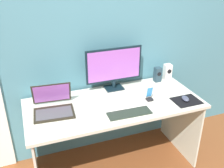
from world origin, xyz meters
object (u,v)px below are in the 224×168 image
Objects in this scene: monitor at (114,67)px; keyboard_external at (129,113)px; speaker_right at (167,72)px; speaker_near_monitor at (158,74)px; laptop at (53,106)px; phone_in_dock at (149,95)px; mouse at (185,99)px.

monitor is 1.51× the size of keyboard_external.
speaker_near_monitor is (-0.12, -0.00, -0.01)m from speaker_right.
laptop is (-1.25, -0.22, -0.04)m from speaker_right.
keyboard_external is at bearing -149.98° from phone_in_dock.
monitor is 4.08× the size of phone_in_dock.
keyboard_external is 0.31m from phone_in_dock.
speaker_right is at bearing 0.01° from speaker_near_monitor.
phone_in_dock is at bearing -139.47° from speaker_right.
speaker_near_monitor is 0.41× the size of keyboard_external.
speaker_near_monitor reaches higher than phone_in_dock.
speaker_right is 0.12m from speaker_near_monitor.
monitor is 1.57× the size of laptop.
mouse is (-0.08, -0.46, -0.07)m from speaker_right.
monitor reaches higher than mouse.
laptop is (-1.13, -0.22, -0.03)m from speaker_near_monitor.
monitor is 0.44m from phone_in_dock.
speaker_near_monitor is at bearing 105.21° from mouse.
speaker_right is at bearing 38.51° from keyboard_external.
mouse is (0.53, -0.46, -0.21)m from monitor.
mouse is (1.17, -0.24, -0.03)m from laptop.
speaker_right is 0.47m from mouse.
speaker_right is at bearing 90.43° from mouse.
speaker_right is (0.61, 0.00, -0.15)m from monitor.
speaker_near_monitor reaches higher than mouse.
speaker_right reaches higher than phone_in_dock.
phone_in_dock is (0.27, 0.15, 0.04)m from keyboard_external.
laptop is at bearing -168.88° from speaker_near_monitor.
speaker_right is at bearing 0.20° from monitor.
phone_in_dock is at bearing 167.98° from mouse.
phone_in_dock reaches higher than mouse.
laptop is 1.19m from mouse.
monitor is at bearing 19.06° from laptop.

